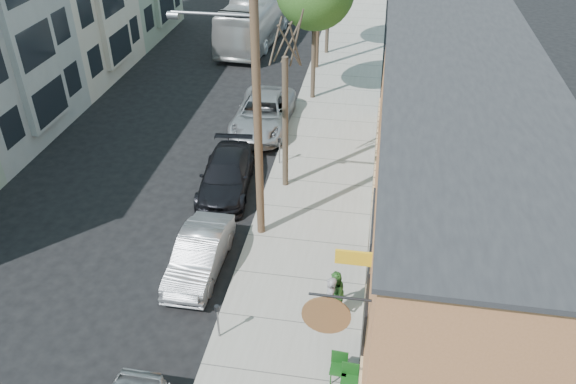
% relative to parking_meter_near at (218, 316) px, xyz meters
% --- Properties ---
extents(ground, '(120.00, 120.00, 0.00)m').
position_rel_parking_meter_near_xyz_m(ground, '(-2.25, 0.92, -0.98)').
color(ground, black).
extents(sidewalk, '(4.50, 58.00, 0.15)m').
position_rel_parking_meter_near_xyz_m(sidewalk, '(2.00, 11.92, -0.91)').
color(sidewalk, gray).
rests_on(sidewalk, ground).
extents(cafe_building, '(6.60, 20.20, 6.61)m').
position_rel_parking_meter_near_xyz_m(cafe_building, '(6.74, 5.92, 2.32)').
color(cafe_building, '#B26E42').
rests_on(cafe_building, ground).
extents(apartment_row, '(6.30, 32.00, 9.00)m').
position_rel_parking_meter_near_xyz_m(apartment_row, '(-14.10, 14.92, 3.52)').
color(apartment_row, '#94A087').
rests_on(apartment_row, ground).
extents(parking_meter_near, '(0.14, 0.14, 1.24)m').
position_rel_parking_meter_near_xyz_m(parking_meter_near, '(0.00, 0.00, 0.00)').
color(parking_meter_near, slate).
rests_on(parking_meter_near, sidewalk).
extents(parking_meter_far, '(0.14, 0.14, 1.24)m').
position_rel_parking_meter_near_xyz_m(parking_meter_far, '(0.00, 10.23, 0.00)').
color(parking_meter_far, slate).
rests_on(parking_meter_far, sidewalk).
extents(utility_pole_near, '(3.57, 0.28, 10.00)m').
position_rel_parking_meter_near_xyz_m(utility_pole_near, '(0.14, 5.21, 4.43)').
color(utility_pole_near, '#503A28').
rests_on(utility_pole_near, sidewalk).
extents(tree_bare, '(0.24, 0.24, 5.57)m').
position_rel_parking_meter_near_xyz_m(tree_bare, '(0.55, 8.55, 1.95)').
color(tree_bare, '#44392C').
rests_on(tree_bare, sidewalk).
extents(patio_chair_a, '(0.53, 0.53, 0.88)m').
position_rel_parking_meter_near_xyz_m(patio_chair_a, '(3.62, -0.98, -0.39)').
color(patio_chair_a, '#124314').
rests_on(patio_chair_a, sidewalk).
extents(patio_chair_b, '(0.53, 0.53, 0.88)m').
position_rel_parking_meter_near_xyz_m(patio_chair_b, '(3.94, -1.32, -0.39)').
color(patio_chair_b, '#124314').
rests_on(patio_chair_b, sidewalk).
extents(patron_grey, '(0.53, 0.69, 1.70)m').
position_rel_parking_meter_near_xyz_m(patron_grey, '(3.15, 1.14, 0.02)').
color(patron_grey, slate).
rests_on(patron_grey, sidewalk).
extents(patron_green, '(0.74, 0.86, 1.54)m').
position_rel_parking_meter_near_xyz_m(patron_green, '(3.26, 1.59, -0.06)').
color(patron_green, '#357830').
rests_on(patron_green, sidewalk).
extents(car_1, '(1.47, 4.19, 1.38)m').
position_rel_parking_meter_near_xyz_m(car_1, '(-1.45, 2.92, -0.29)').
color(car_1, '#A8A9B0').
rests_on(car_1, ground).
extents(car_2, '(2.44, 5.06, 1.42)m').
position_rel_parking_meter_near_xyz_m(car_2, '(-1.84, 7.96, -0.27)').
color(car_2, black).
rests_on(car_2, ground).
extents(car_3, '(2.73, 5.79, 1.60)m').
position_rel_parking_meter_near_xyz_m(car_3, '(-1.45, 13.78, -0.18)').
color(car_3, '#9FA1A6').
rests_on(car_3, ground).
extents(bus, '(3.59, 11.95, 3.28)m').
position_rel_parking_meter_near_xyz_m(bus, '(-4.48, 27.31, 0.66)').
color(bus, silver).
rests_on(bus, ground).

